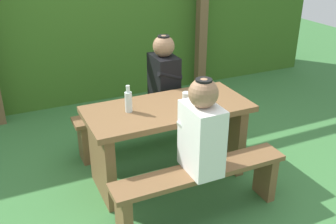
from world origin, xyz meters
TOP-DOWN VIEW (x-y plane):
  - ground_plane at (0.00, 0.00)m, footprint 12.00×12.00m
  - hedge_backdrop at (0.00, 2.32)m, footprint 6.40×0.67m
  - pergola_post_right at (1.32, 1.81)m, footprint 0.12×0.12m
  - picnic_table at (0.00, 0.00)m, footprint 1.40×0.64m
  - bench_near at (0.00, -0.59)m, footprint 1.40×0.24m
  - bench_far at (0.00, 0.59)m, footprint 1.40×0.24m
  - person_white_shirt at (-0.01, -0.59)m, footprint 0.25×0.35m
  - person_black_coat at (0.23, 0.59)m, footprint 0.25×0.35m
  - drinking_glass at (0.20, 0.04)m, footprint 0.08×0.08m
  - bottle_left at (-0.33, 0.04)m, footprint 0.06×0.06m
  - cell_phone at (0.33, 0.02)m, footprint 0.09×0.15m

SIDE VIEW (x-z plane):
  - ground_plane at x=0.00m, z-range 0.00..0.00m
  - bench_near at x=0.00m, z-range 0.09..0.53m
  - bench_far at x=0.00m, z-range 0.09..0.53m
  - picnic_table at x=0.00m, z-range 0.13..0.83m
  - cell_phone at x=0.33m, z-range 0.70..0.71m
  - drinking_glass at x=0.20m, z-range 0.70..0.78m
  - person_white_shirt at x=-0.01m, z-range 0.40..1.12m
  - person_black_coat at x=0.23m, z-range 0.40..1.12m
  - bottle_left at x=-0.33m, z-range 0.69..0.91m
  - pergola_post_right at x=1.32m, z-range 0.00..2.16m
  - hedge_backdrop at x=0.00m, z-range 0.00..2.17m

